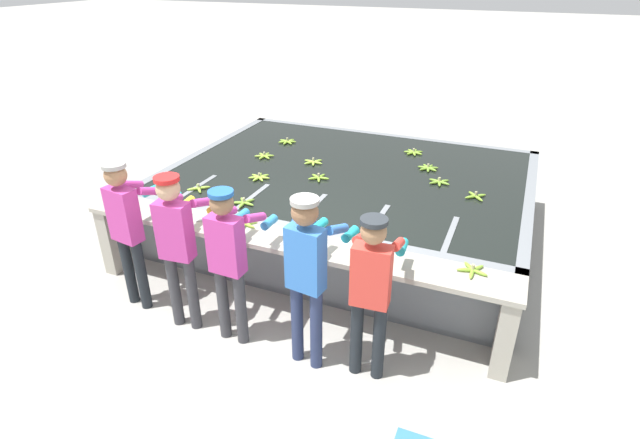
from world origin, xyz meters
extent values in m
plane|color=#A3A099|center=(0.00, 0.00, 0.00)|extent=(80.00, 80.00, 0.00)
cube|color=gray|center=(0.00, 2.20, 0.03)|extent=(4.59, 3.49, 0.06)
cube|color=gray|center=(0.00, 0.51, 0.43)|extent=(4.59, 0.12, 0.87)
cube|color=gray|center=(0.00, 3.88, 0.43)|extent=(4.59, 0.12, 0.87)
cube|color=gray|center=(-2.24, 2.20, 0.43)|extent=(0.12, 3.49, 0.87)
cube|color=gray|center=(2.24, 2.20, 0.43)|extent=(0.12, 3.49, 0.87)
cube|color=black|center=(0.00, 2.20, 0.46)|extent=(4.35, 3.25, 0.80)
cube|color=gray|center=(-1.53, 0.97, 0.43)|extent=(0.06, 0.80, 0.87)
cube|color=gray|center=(-0.77, 0.97, 0.43)|extent=(0.06, 0.80, 0.87)
cube|color=gray|center=(0.00, 0.97, 0.43)|extent=(0.06, 0.80, 0.87)
cube|color=gray|center=(0.77, 0.97, 0.43)|extent=(0.06, 0.80, 0.87)
cube|color=gray|center=(1.53, 0.97, 0.43)|extent=(0.06, 0.80, 0.87)
cube|color=#A8A393|center=(0.00, 0.23, 0.84)|extent=(4.59, 0.45, 0.05)
cube|color=#A8A393|center=(-2.20, 0.23, 0.41)|extent=(0.16, 0.41, 0.82)
cube|color=#A8A393|center=(2.20, 0.23, 0.41)|extent=(0.16, 0.41, 0.82)
cylinder|color=#1E2328|center=(-1.58, -0.28, 0.40)|extent=(0.11, 0.11, 0.80)
cylinder|color=#1E2328|center=(-1.38, -0.31, 0.40)|extent=(0.11, 0.11, 0.80)
cube|color=#BC388E|center=(-1.48, -0.29, 1.08)|extent=(0.34, 0.22, 0.57)
sphere|color=#9E704C|center=(-1.48, -0.29, 1.50)|extent=(0.22, 0.22, 0.22)
cylinder|color=#9E9E99|center=(-1.48, -0.29, 1.60)|extent=(0.23, 0.23, 0.04)
cylinder|color=#BC388E|center=(-1.60, -0.02, 1.28)|extent=(0.13, 0.32, 0.18)
cylinder|color=#1EA3AD|center=(-1.57, 0.23, 1.11)|extent=(0.11, 0.21, 0.08)
cylinder|color=#BC388E|center=(-1.29, -0.07, 1.28)|extent=(0.13, 0.32, 0.18)
cylinder|color=#1EA3AD|center=(-1.25, 0.18, 1.11)|extent=(0.11, 0.21, 0.08)
cylinder|color=#38383D|center=(-0.90, -0.40, 0.40)|extent=(0.11, 0.11, 0.80)
cylinder|color=#38383D|center=(-0.70, -0.38, 0.40)|extent=(0.11, 0.11, 0.80)
cube|color=#BC388E|center=(-0.80, -0.39, 1.09)|extent=(0.33, 0.20, 0.57)
sphere|color=tan|center=(-0.80, -0.39, 1.51)|extent=(0.22, 0.22, 0.22)
cylinder|color=red|center=(-0.80, -0.39, 1.61)|extent=(0.23, 0.23, 0.04)
cylinder|color=#BC388E|center=(-0.98, -0.15, 1.29)|extent=(0.11, 0.32, 0.18)
cylinder|color=gold|center=(-1.00, 0.10, 1.12)|extent=(0.10, 0.21, 0.08)
cylinder|color=#BC388E|center=(-0.66, -0.12, 1.29)|extent=(0.11, 0.32, 0.18)
cylinder|color=gold|center=(-0.68, 0.13, 1.12)|extent=(0.10, 0.21, 0.08)
cylinder|color=#38383D|center=(-0.35, -0.38, 0.39)|extent=(0.11, 0.11, 0.78)
cylinder|color=#38383D|center=(-0.15, -0.38, 0.39)|extent=(0.11, 0.11, 0.78)
cube|color=#BC388E|center=(-0.25, -0.38, 1.06)|extent=(0.33, 0.18, 0.55)
sphere|color=#896042|center=(-0.25, -0.38, 1.47)|extent=(0.21, 0.21, 0.21)
cylinder|color=#1E5199|center=(-0.25, -0.38, 1.57)|extent=(0.22, 0.22, 0.04)
cylinder|color=#BC388E|center=(-0.40, -0.13, 1.25)|extent=(0.09, 0.31, 0.18)
cylinder|color=teal|center=(-0.39, 0.12, 1.08)|extent=(0.09, 0.20, 0.08)
cylinder|color=#BC388E|center=(-0.08, -0.14, 1.25)|extent=(0.09, 0.31, 0.18)
cylinder|color=teal|center=(-0.07, 0.11, 1.08)|extent=(0.09, 0.20, 0.08)
cylinder|color=navy|center=(0.44, -0.39, 0.41)|extent=(0.11, 0.11, 0.82)
cylinder|color=navy|center=(0.64, -0.41, 0.41)|extent=(0.11, 0.11, 0.82)
cube|color=blue|center=(0.54, -0.40, 1.11)|extent=(0.34, 0.21, 0.58)
sphere|color=#896042|center=(0.54, -0.40, 1.54)|extent=(0.22, 0.22, 0.22)
cylinder|color=#9E9E99|center=(0.54, -0.40, 1.65)|extent=(0.23, 0.23, 0.04)
cylinder|color=blue|center=(0.42, -0.13, 1.32)|extent=(0.12, 0.32, 0.18)
cylinder|color=#1EA3AD|center=(0.45, 0.11, 1.15)|extent=(0.11, 0.21, 0.08)
cylinder|color=blue|center=(0.73, -0.17, 1.32)|extent=(0.12, 0.32, 0.18)
cylinder|color=#1EA3AD|center=(0.77, 0.07, 1.15)|extent=(0.11, 0.21, 0.08)
cylinder|color=#1E2328|center=(0.99, -0.34, 0.39)|extent=(0.11, 0.11, 0.77)
cylinder|color=#1E2328|center=(1.19, -0.33, 0.39)|extent=(0.11, 0.11, 0.77)
cube|color=#DB3D33|center=(1.09, -0.33, 1.04)|extent=(0.33, 0.19, 0.55)
sphere|color=#9E704C|center=(1.09, -0.33, 1.45)|extent=(0.21, 0.21, 0.21)
cylinder|color=#282D33|center=(1.09, -0.33, 1.55)|extent=(0.22, 0.22, 0.04)
cylinder|color=#DB3D33|center=(0.92, -0.09, 1.23)|extent=(0.10, 0.31, 0.18)
cylinder|color=#1EA3AD|center=(0.90, 0.15, 1.07)|extent=(0.10, 0.21, 0.08)
cylinder|color=#DB3D33|center=(1.24, -0.07, 1.23)|extent=(0.10, 0.31, 0.18)
cylinder|color=#1EA3AD|center=(1.22, 0.18, 1.07)|extent=(0.10, 0.21, 0.08)
ellipsoid|color=#7FAD33|center=(0.65, 3.13, 0.88)|extent=(0.10, 0.17, 0.04)
ellipsoid|color=#7FAD33|center=(0.68, 3.16, 0.88)|extent=(0.17, 0.08, 0.04)
ellipsoid|color=#7FAD33|center=(0.68, 3.21, 0.88)|extent=(0.16, 0.13, 0.04)
ellipsoid|color=#7FAD33|center=(0.63, 3.23, 0.88)|extent=(0.05, 0.17, 0.04)
ellipsoid|color=#7FAD33|center=(0.59, 3.21, 0.88)|extent=(0.15, 0.14, 0.04)
ellipsoid|color=#7FAD33|center=(0.58, 3.17, 0.88)|extent=(0.17, 0.06, 0.04)
ellipsoid|color=#7FAD33|center=(0.60, 3.13, 0.88)|extent=(0.11, 0.17, 0.04)
cylinder|color=tan|center=(0.63, 3.18, 0.92)|extent=(0.03, 0.03, 0.04)
ellipsoid|color=#75A333|center=(1.22, 2.27, 0.88)|extent=(0.15, 0.14, 0.04)
ellipsoid|color=#75A333|center=(1.16, 2.28, 0.88)|extent=(0.07, 0.17, 0.04)
ellipsoid|color=#75A333|center=(1.12, 2.25, 0.88)|extent=(0.17, 0.08, 0.04)
ellipsoid|color=#75A333|center=(1.14, 2.19, 0.88)|extent=(0.15, 0.14, 0.04)
ellipsoid|color=#75A333|center=(1.19, 2.18, 0.88)|extent=(0.07, 0.17, 0.04)
ellipsoid|color=#75A333|center=(1.23, 2.21, 0.88)|extent=(0.17, 0.08, 0.04)
cylinder|color=tan|center=(1.18, 2.23, 0.92)|extent=(0.03, 0.03, 0.04)
ellipsoid|color=#93BC3D|center=(-0.96, 1.45, 0.88)|extent=(0.05, 0.17, 0.04)
ellipsoid|color=#93BC3D|center=(-0.92, 1.46, 0.88)|extent=(0.15, 0.14, 0.04)
ellipsoid|color=#93BC3D|center=(-0.90, 1.51, 0.88)|extent=(0.17, 0.06, 0.04)
ellipsoid|color=#93BC3D|center=(-0.93, 1.55, 0.88)|extent=(0.12, 0.16, 0.04)
ellipsoid|color=#93BC3D|center=(-0.98, 1.55, 0.88)|extent=(0.09, 0.17, 0.04)
ellipsoid|color=#93BC3D|center=(-1.01, 1.52, 0.88)|extent=(0.17, 0.09, 0.04)
ellipsoid|color=#93BC3D|center=(-1.00, 1.47, 0.88)|extent=(0.16, 0.12, 0.04)
cylinder|color=tan|center=(-0.96, 1.50, 0.92)|extent=(0.03, 0.03, 0.04)
ellipsoid|color=#75A333|center=(0.90, 2.64, 0.88)|extent=(0.17, 0.04, 0.04)
ellipsoid|color=#75A333|center=(0.92, 2.60, 0.88)|extent=(0.14, 0.15, 0.04)
ellipsoid|color=#75A333|center=(0.96, 2.59, 0.88)|extent=(0.07, 0.17, 0.04)
ellipsoid|color=#75A333|center=(1.00, 2.62, 0.88)|extent=(0.17, 0.11, 0.04)
ellipsoid|color=#75A333|center=(1.00, 2.67, 0.88)|extent=(0.17, 0.10, 0.04)
ellipsoid|color=#75A333|center=(0.96, 2.70, 0.88)|extent=(0.08, 0.17, 0.04)
ellipsoid|color=#75A333|center=(0.92, 2.69, 0.88)|extent=(0.13, 0.16, 0.04)
cylinder|color=tan|center=(0.95, 2.64, 0.92)|extent=(0.03, 0.03, 0.04)
ellipsoid|color=#7FAD33|center=(-0.30, 1.74, 0.88)|extent=(0.15, 0.14, 0.04)
ellipsoid|color=#7FAD33|center=(-0.23, 1.73, 0.88)|extent=(0.10, 0.17, 0.04)
ellipsoid|color=#7FAD33|center=(-0.20, 1.78, 0.88)|extent=(0.17, 0.05, 0.04)
ellipsoid|color=#7FAD33|center=(-0.24, 1.83, 0.88)|extent=(0.07, 0.17, 0.04)
ellipsoid|color=#7FAD33|center=(-0.30, 1.80, 0.88)|extent=(0.17, 0.12, 0.04)
cylinder|color=tan|center=(-0.26, 1.78, 0.92)|extent=(0.03, 0.03, 0.04)
ellipsoid|color=#93BC3D|center=(-1.27, 2.27, 0.88)|extent=(0.04, 0.17, 0.04)
ellipsoid|color=#93BC3D|center=(-1.32, 2.25, 0.88)|extent=(0.16, 0.12, 0.04)
ellipsoid|color=#93BC3D|center=(-1.32, 2.19, 0.88)|extent=(0.17, 0.11, 0.04)
ellipsoid|color=#93BC3D|center=(-1.28, 2.16, 0.88)|extent=(0.04, 0.17, 0.04)
ellipsoid|color=#93BC3D|center=(-1.23, 2.19, 0.88)|extent=(0.16, 0.12, 0.04)
ellipsoid|color=#93BC3D|center=(-1.22, 2.24, 0.88)|extent=(0.17, 0.11, 0.04)
cylinder|color=tan|center=(-1.27, 2.22, 0.92)|extent=(0.03, 0.03, 0.04)
ellipsoid|color=#75A333|center=(-0.73, 0.82, 0.88)|extent=(0.11, 0.17, 0.04)
ellipsoid|color=#75A333|center=(-0.79, 0.81, 0.88)|extent=(0.14, 0.15, 0.04)
ellipsoid|color=#75A333|center=(-0.80, 0.75, 0.88)|extent=(0.17, 0.11, 0.04)
ellipsoid|color=#75A333|center=(-0.74, 0.72, 0.88)|extent=(0.06, 0.17, 0.04)
ellipsoid|color=#75A333|center=(-0.70, 0.76, 0.88)|extent=(0.17, 0.07, 0.04)
cylinder|color=tan|center=(-0.75, 0.77, 0.92)|extent=(0.03, 0.03, 0.04)
ellipsoid|color=#93BC3D|center=(-1.42, 0.87, 0.88)|extent=(0.14, 0.15, 0.04)
ellipsoid|color=#93BC3D|center=(-1.42, 0.95, 0.88)|extent=(0.15, 0.14, 0.04)
ellipsoid|color=#93BC3D|center=(-1.50, 0.95, 0.88)|extent=(0.14, 0.15, 0.04)
ellipsoid|color=#93BC3D|center=(-1.50, 0.87, 0.88)|extent=(0.15, 0.14, 0.04)
cylinder|color=tan|center=(-1.46, 0.91, 0.92)|extent=(0.03, 0.03, 0.04)
ellipsoid|color=#7FAD33|center=(1.61, 1.93, 0.88)|extent=(0.15, 0.14, 0.04)
ellipsoid|color=#7FAD33|center=(1.68, 1.92, 0.88)|extent=(0.14, 0.15, 0.04)
ellipsoid|color=#7FAD33|center=(1.69, 2.00, 0.88)|extent=(0.15, 0.14, 0.04)
ellipsoid|color=#7FAD33|center=(1.61, 2.00, 0.88)|extent=(0.14, 0.15, 0.04)
cylinder|color=tan|center=(1.65, 1.96, 0.92)|extent=(0.03, 0.03, 0.04)
ellipsoid|color=#9EC642|center=(-0.58, 2.22, 0.88)|extent=(0.13, 0.16, 0.04)
ellipsoid|color=#9EC642|center=(-0.52, 2.22, 0.88)|extent=(0.10, 0.17, 0.04)
ellipsoid|color=#9EC642|center=(-0.49, 2.26, 0.88)|extent=(0.17, 0.06, 0.04)
ellipsoid|color=#9EC642|center=(-0.51, 2.31, 0.88)|extent=(0.13, 0.16, 0.04)
ellipsoid|color=#9EC642|center=(-0.56, 2.32, 0.88)|extent=(0.10, 0.17, 0.04)
ellipsoid|color=#9EC642|center=(-0.60, 2.27, 0.88)|extent=(0.17, 0.06, 0.04)
cylinder|color=tan|center=(-0.54, 2.27, 0.92)|extent=(0.03, 0.03, 0.04)
ellipsoid|color=#8CB738|center=(-1.31, 2.93, 0.88)|extent=(0.17, 0.07, 0.04)
ellipsoid|color=#8CB738|center=(-1.30, 2.88, 0.88)|extent=(0.15, 0.14, 0.04)
ellipsoid|color=#8CB738|center=(-1.25, 2.86, 0.88)|extent=(0.04, 0.17, 0.04)
ellipsoid|color=#8CB738|center=(-1.21, 2.88, 0.88)|extent=(0.16, 0.13, 0.04)
ellipsoid|color=#8CB738|center=(-1.20, 2.93, 0.88)|extent=(0.17, 0.08, 0.04)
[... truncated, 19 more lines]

